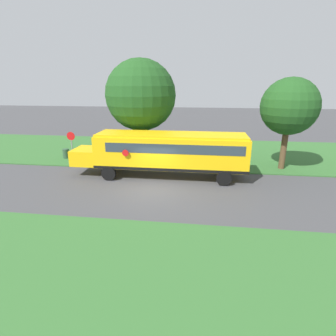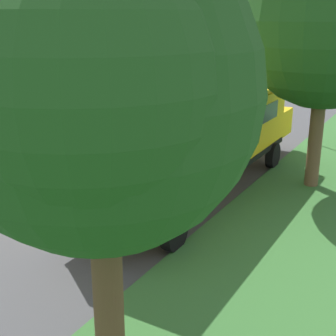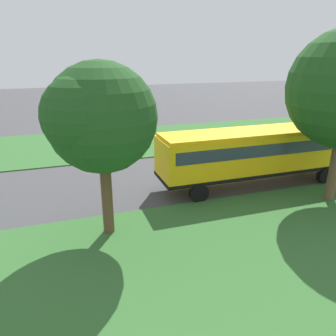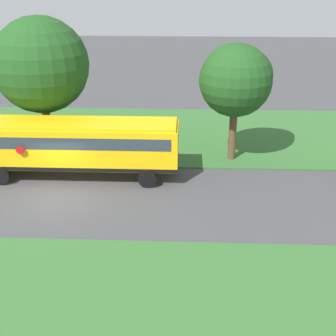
# 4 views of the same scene
# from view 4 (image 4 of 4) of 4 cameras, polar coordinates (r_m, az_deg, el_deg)

# --- Properties ---
(ground_plane) EXTENTS (120.00, 120.00, 0.00)m
(ground_plane) POSITION_cam_4_polar(r_m,az_deg,el_deg) (24.41, -13.34, -3.51)
(ground_plane) COLOR #424244
(grass_verge) EXTENTS (12.00, 80.00, 0.08)m
(grass_verge) POSITION_cam_4_polar(r_m,az_deg,el_deg) (33.36, -8.96, 4.29)
(grass_verge) COLOR #33662D
(grass_verge) RESTS_ON ground
(school_bus) EXTENTS (2.85, 12.42, 3.16)m
(school_bus) POSITION_cam_4_polar(r_m,az_deg,el_deg) (25.90, -11.11, 2.93)
(school_bus) COLOR yellow
(school_bus) RESTS_ON ground
(oak_tree_beside_bus) EXTENTS (5.54, 5.54, 8.34)m
(oak_tree_beside_bus) POSITION_cam_4_polar(r_m,az_deg,el_deg) (28.45, -15.46, 11.83)
(oak_tree_beside_bus) COLOR brown
(oak_tree_beside_bus) RESTS_ON ground
(oak_tree_roadside_mid) EXTENTS (4.17, 4.25, 6.93)m
(oak_tree_roadside_mid) POSITION_cam_4_polar(r_m,az_deg,el_deg) (27.33, 8.61, 10.64)
(oak_tree_roadside_mid) COLOR brown
(oak_tree_roadside_mid) RESTS_ON ground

